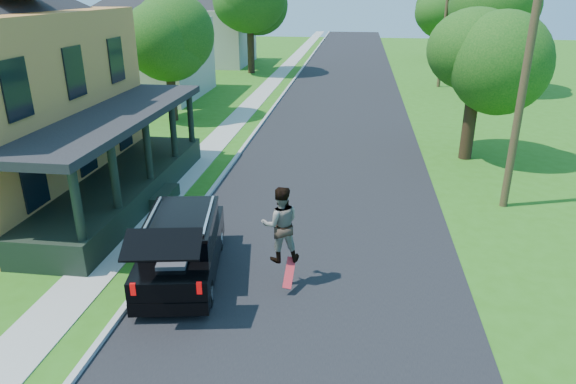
# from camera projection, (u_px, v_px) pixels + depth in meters

# --- Properties ---
(ground) EXTENTS (140.00, 140.00, 0.00)m
(ground) POSITION_uv_depth(u_px,v_px,m) (300.00, 319.00, 11.50)
(ground) COLOR #2C6514
(ground) RESTS_ON ground
(street) EXTENTS (8.00, 120.00, 0.02)m
(street) POSITION_uv_depth(u_px,v_px,m) (339.00, 115.00, 29.90)
(street) COLOR black
(street) RESTS_ON ground
(curb) EXTENTS (0.15, 120.00, 0.12)m
(curb) POSITION_uv_depth(u_px,v_px,m) (270.00, 113.00, 30.40)
(curb) COLOR #A5A5A0
(curb) RESTS_ON ground
(sidewalk) EXTENTS (1.30, 120.00, 0.03)m
(sidewalk) POSITION_uv_depth(u_px,v_px,m) (245.00, 112.00, 30.59)
(sidewalk) COLOR #9E9D95
(sidewalk) RESTS_ON ground
(front_walk) EXTENTS (6.50, 1.20, 0.03)m
(front_walk) POSITION_uv_depth(u_px,v_px,m) (54.00, 197.00, 18.20)
(front_walk) COLOR #9E9D95
(front_walk) RESTS_ON ground
(neighbor_house_mid) EXTENTS (12.78, 12.78, 8.30)m
(neighbor_house_mid) POSITION_uv_depth(u_px,v_px,m) (138.00, 32.00, 33.70)
(neighbor_house_mid) COLOR #AEA69A
(neighbor_house_mid) RESTS_ON ground
(neighbor_house_far) EXTENTS (12.78, 12.78, 8.30)m
(neighbor_house_far) POSITION_uv_depth(u_px,v_px,m) (206.00, 18.00, 48.42)
(neighbor_house_far) COLOR #AEA69A
(neighbor_house_far) RESTS_ON ground
(black_suv) EXTENTS (2.45, 4.81, 2.14)m
(black_suv) POSITION_uv_depth(u_px,v_px,m) (182.00, 247.00, 12.97)
(black_suv) COLOR black
(black_suv) RESTS_ON ground
(skateboarder) EXTENTS (1.09, 0.94, 1.92)m
(skateboarder) POSITION_uv_depth(u_px,v_px,m) (280.00, 224.00, 12.36)
(skateboarder) COLOR black
(skateboarder) RESTS_ON ground
(skateboard) EXTENTS (0.26, 0.66, 0.58)m
(skateboard) POSITION_uv_depth(u_px,v_px,m) (289.00, 274.00, 12.47)
(skateboard) COLOR #A90E16
(skateboard) RESTS_ON ground
(tree_left_mid) EXTENTS (5.40, 5.59, 6.74)m
(tree_left_mid) POSITION_uv_depth(u_px,v_px,m) (167.00, 39.00, 27.14)
(tree_left_mid) COLOR black
(tree_left_mid) RESTS_ON ground
(tree_right_near) EXTENTS (5.58, 5.16, 7.06)m
(tree_right_near) POSITION_uv_depth(u_px,v_px,m) (478.00, 45.00, 20.60)
(tree_right_near) COLOR black
(tree_right_near) RESTS_ON ground
(tree_right_mid) EXTENTS (7.29, 7.42, 9.01)m
(tree_right_mid) POSITION_uv_depth(u_px,v_px,m) (492.00, 3.00, 34.65)
(tree_right_mid) COLOR black
(tree_right_mid) RESTS_ON ground
(tree_right_far) EXTENTS (5.82, 5.96, 7.72)m
(tree_right_far) POSITION_uv_depth(u_px,v_px,m) (444.00, 7.00, 51.62)
(tree_right_far) COLOR black
(tree_right_far) RESTS_ON ground
(utility_pole_near) EXTENTS (1.53, 0.56, 9.89)m
(utility_pole_near) POSITION_uv_depth(u_px,v_px,m) (529.00, 52.00, 15.58)
(utility_pole_near) COLOR #412E1E
(utility_pole_near) RESTS_ON ground
(utility_pole_far) EXTENTS (1.49, 0.46, 8.31)m
(utility_pole_far) POSITION_uv_depth(u_px,v_px,m) (445.00, 27.00, 36.72)
(utility_pole_far) COLOR #412E1E
(utility_pole_far) RESTS_ON ground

